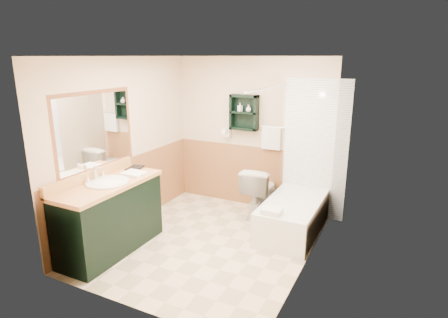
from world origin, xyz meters
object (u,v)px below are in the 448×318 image
(wall_shelf, at_px, (244,112))
(bathtub, at_px, (294,215))
(vanity, at_px, (110,217))
(toilet, at_px, (260,191))
(soap_bottle_a, at_px, (240,109))
(hair_dryer, at_px, (227,132))
(vanity_book, at_px, (128,160))
(soap_bottle_b, at_px, (249,109))

(wall_shelf, distance_m, bathtub, 1.75)
(vanity, bearing_deg, bathtub, 39.19)
(toilet, height_order, soap_bottle_a, soap_bottle_a)
(vanity, xyz_separation_m, soap_bottle_a, (0.83, 2.10, 1.14))
(bathtub, relative_size, soap_bottle_a, 11.28)
(wall_shelf, distance_m, toilet, 1.25)
(toilet, bearing_deg, wall_shelf, -32.24)
(hair_dryer, relative_size, soap_bottle_a, 1.81)
(hair_dryer, height_order, vanity, hair_dryer)
(vanity_book, xyz_separation_m, soap_bottle_b, (1.14, 1.51, 0.58))
(soap_bottle_a, distance_m, soap_bottle_b, 0.14)
(wall_shelf, distance_m, hair_dryer, 0.46)
(bathtub, relative_size, vanity_book, 6.10)
(bathtub, xyz_separation_m, soap_bottle_b, (-0.95, 0.54, 1.37))
(bathtub, height_order, soap_bottle_b, soap_bottle_b)
(bathtub, xyz_separation_m, vanity_book, (-2.08, -0.97, 0.79))
(vanity, bearing_deg, toilet, 55.83)
(vanity, xyz_separation_m, vanity_book, (-0.17, 0.60, 0.58))
(bathtub, height_order, soap_bottle_a, soap_bottle_a)
(hair_dryer, xyz_separation_m, vanity, (-0.59, -2.13, -0.75))
(vanity_book, height_order, soap_bottle_b, soap_bottle_b)
(bathtub, bearing_deg, toilet, 153.33)
(bathtub, relative_size, soap_bottle_b, 13.78)
(bathtub, xyz_separation_m, soap_bottle_a, (-1.09, 0.54, 1.36))
(wall_shelf, height_order, soap_bottle_a, wall_shelf)
(hair_dryer, xyz_separation_m, soap_bottle_a, (0.24, -0.03, 0.40))
(vanity, relative_size, toilet, 1.84)
(bathtub, distance_m, toilet, 0.73)
(hair_dryer, height_order, soap_bottle_b, soap_bottle_b)
(soap_bottle_a, bearing_deg, soap_bottle_b, 0.00)
(wall_shelf, xyz_separation_m, toilet, (0.39, -0.22, -1.17))
(wall_shelf, relative_size, toilet, 0.70)
(hair_dryer, distance_m, bathtub, 1.73)
(vanity_book, bearing_deg, toilet, 32.20)
(vanity_book, bearing_deg, wall_shelf, 45.43)
(vanity, xyz_separation_m, soap_bottle_b, (0.97, 2.10, 1.15))
(vanity_book, relative_size, soap_bottle_b, 2.26)
(soap_bottle_a, bearing_deg, bathtub, -26.33)
(hair_dryer, height_order, bathtub, hair_dryer)
(wall_shelf, xyz_separation_m, bathtub, (1.03, -0.54, -1.31))
(vanity, xyz_separation_m, toilet, (1.28, 1.89, -0.07))
(toilet, distance_m, soap_bottle_a, 1.31)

